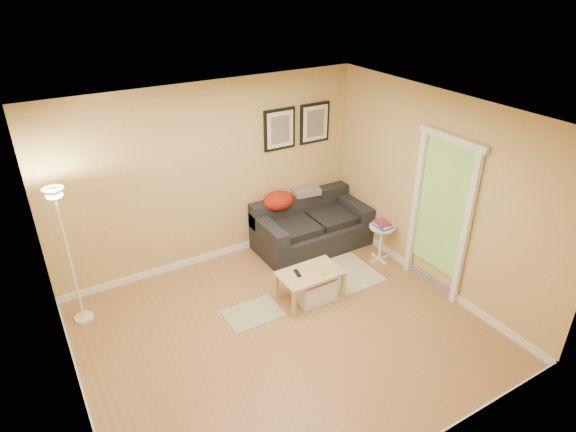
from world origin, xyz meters
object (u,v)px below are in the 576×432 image
object	(u,v)px
coffee_table	(310,285)
side_table	(381,243)
storage_bin	(314,288)
sofa	(312,225)
floor_lamp	(70,261)
book_stack	(383,224)

from	to	relation	value
coffee_table	side_table	world-z (taller)	side_table
coffee_table	storage_bin	size ratio (longest dim) A/B	1.59
sofa	storage_bin	distance (m)	1.35
coffee_table	floor_lamp	size ratio (longest dim) A/B	0.46
coffee_table	floor_lamp	bearing A→B (deg)	152.16
sofa	coffee_table	distance (m)	1.34
sofa	floor_lamp	xyz separation A→B (m)	(-3.38, -0.02, 0.47)
coffee_table	floor_lamp	world-z (taller)	floor_lamp
sofa	coffee_table	xyz separation A→B (m)	(-0.75, -1.10, -0.17)
sofa	coffee_table	world-z (taller)	sofa
side_table	storage_bin	bearing A→B (deg)	-167.88
coffee_table	sofa	bearing A→B (deg)	50.22
sofa	side_table	bearing A→B (deg)	-52.95
storage_bin	floor_lamp	bearing A→B (deg)	157.35
sofa	side_table	xyz separation A→B (m)	(0.64, -0.85, -0.09)
book_stack	coffee_table	bearing A→B (deg)	-168.44
book_stack	floor_lamp	xyz separation A→B (m)	(-4.02, 0.84, 0.24)
floor_lamp	book_stack	bearing A→B (deg)	-11.80
side_table	book_stack	world-z (taller)	book_stack
side_table	book_stack	bearing A→B (deg)	-120.67
storage_bin	floor_lamp	world-z (taller)	floor_lamp
coffee_table	book_stack	bearing A→B (deg)	4.50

